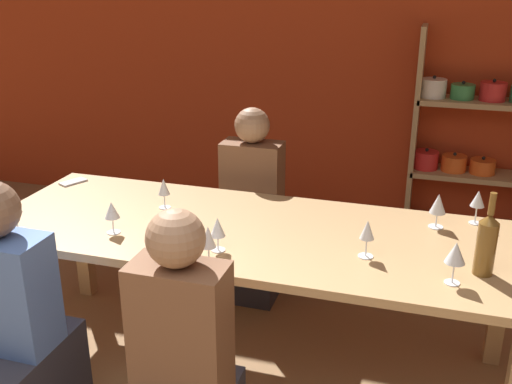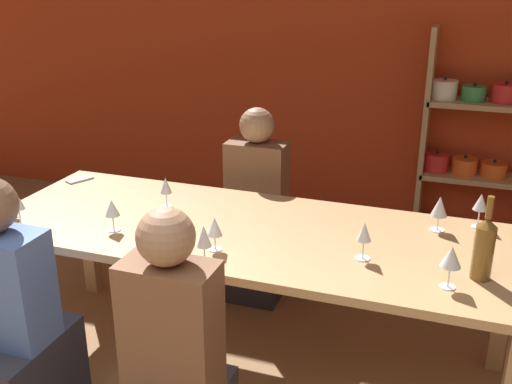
{
  "view_description": "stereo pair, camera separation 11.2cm",
  "coord_description": "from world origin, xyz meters",
  "px_view_note": "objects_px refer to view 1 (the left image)",
  "views": [
    {
      "loc": [
        0.82,
        -0.68,
        1.93
      ],
      "look_at": [
        0.03,
        1.89,
        0.91
      ],
      "focal_mm": 42.0,
      "sensor_mm": 36.0,
      "label": 1
    },
    {
      "loc": [
        0.93,
        -0.65,
        1.93
      ],
      "look_at": [
        0.03,
        1.89,
        0.91
      ],
      "focal_mm": 42.0,
      "sensor_mm": 36.0,
      "label": 2
    }
  ],
  "objects_px": {
    "shelf_unit": "(482,159)",
    "wine_glass_empty_b": "(218,228)",
    "wine_glass_red_f": "(15,207)",
    "wine_glass_red_b": "(456,254)",
    "wine_bottle_green": "(486,243)",
    "wine_glass_red_c": "(112,211)",
    "wine_glass_white_a": "(6,199)",
    "person_far_a": "(252,226)",
    "wine_glass_red_e": "(208,238)",
    "wine_glass_red_d": "(438,205)",
    "wine_glass_empty_a": "(478,200)",
    "wine_glass_red_a": "(164,188)",
    "wine_glass_red_g": "(367,231)",
    "cell_phone": "(73,182)",
    "dining_table": "(250,244)",
    "person_near_a": "(14,350)"
  },
  "relations": [
    {
      "from": "person_near_a",
      "to": "person_far_a",
      "type": "bearing_deg",
      "value": 69.4
    },
    {
      "from": "wine_glass_red_e",
      "to": "wine_glass_red_f",
      "type": "relative_size",
      "value": 1.02
    },
    {
      "from": "wine_glass_red_b",
      "to": "wine_glass_empty_b",
      "type": "relative_size",
      "value": 1.15
    },
    {
      "from": "person_far_a",
      "to": "person_near_a",
      "type": "bearing_deg",
      "value": 69.4
    },
    {
      "from": "wine_bottle_green",
      "to": "wine_glass_red_c",
      "type": "bearing_deg",
      "value": -177.15
    },
    {
      "from": "dining_table",
      "to": "wine_glass_red_d",
      "type": "height_order",
      "value": "wine_glass_red_d"
    },
    {
      "from": "person_near_a",
      "to": "wine_glass_red_b",
      "type": "bearing_deg",
      "value": 16.6
    },
    {
      "from": "wine_glass_red_a",
      "to": "wine_glass_red_e",
      "type": "relative_size",
      "value": 0.94
    },
    {
      "from": "wine_bottle_green",
      "to": "wine_glass_red_a",
      "type": "relative_size",
      "value": 2.21
    },
    {
      "from": "wine_glass_red_e",
      "to": "person_near_a",
      "type": "height_order",
      "value": "person_near_a"
    },
    {
      "from": "wine_glass_white_a",
      "to": "person_far_a",
      "type": "bearing_deg",
      "value": 46.04
    },
    {
      "from": "wine_glass_red_b",
      "to": "wine_glass_red_d",
      "type": "bearing_deg",
      "value": 97.73
    },
    {
      "from": "shelf_unit",
      "to": "wine_glass_red_g",
      "type": "height_order",
      "value": "shelf_unit"
    },
    {
      "from": "shelf_unit",
      "to": "wine_glass_red_a",
      "type": "height_order",
      "value": "shelf_unit"
    },
    {
      "from": "wine_glass_white_a",
      "to": "wine_glass_red_f",
      "type": "bearing_deg",
      "value": -36.55
    },
    {
      "from": "shelf_unit",
      "to": "wine_glass_empty_a",
      "type": "xyz_separation_m",
      "value": [
        -0.11,
        -1.46,
        0.23
      ]
    },
    {
      "from": "person_near_a",
      "to": "cell_phone",
      "type": "bearing_deg",
      "value": 109.51
    },
    {
      "from": "wine_glass_empty_b",
      "to": "wine_glass_red_g",
      "type": "distance_m",
      "value": 0.64
    },
    {
      "from": "wine_glass_white_a",
      "to": "wine_glass_empty_a",
      "type": "bearing_deg",
      "value": 16.0
    },
    {
      "from": "dining_table",
      "to": "wine_glass_red_g",
      "type": "xyz_separation_m",
      "value": [
        0.56,
        -0.13,
        0.2
      ]
    },
    {
      "from": "wine_glass_empty_a",
      "to": "person_far_a",
      "type": "relative_size",
      "value": 0.14
    },
    {
      "from": "shelf_unit",
      "to": "wine_glass_empty_b",
      "type": "height_order",
      "value": "shelf_unit"
    },
    {
      "from": "wine_glass_white_a",
      "to": "wine_glass_red_a",
      "type": "bearing_deg",
      "value": 29.29
    },
    {
      "from": "wine_glass_red_f",
      "to": "wine_glass_red_b",
      "type": "bearing_deg",
      "value": 1.96
    },
    {
      "from": "wine_glass_red_c",
      "to": "person_far_a",
      "type": "distance_m",
      "value": 1.12
    },
    {
      "from": "wine_glass_white_a",
      "to": "person_near_a",
      "type": "height_order",
      "value": "person_near_a"
    },
    {
      "from": "wine_bottle_green",
      "to": "wine_glass_red_d",
      "type": "height_order",
      "value": "wine_bottle_green"
    },
    {
      "from": "wine_glass_red_a",
      "to": "wine_glass_red_d",
      "type": "distance_m",
      "value": 1.35
    },
    {
      "from": "wine_glass_red_g",
      "to": "cell_phone",
      "type": "bearing_deg",
      "value": 165.36
    },
    {
      "from": "wine_glass_red_b",
      "to": "person_near_a",
      "type": "relative_size",
      "value": 0.15
    },
    {
      "from": "wine_glass_red_d",
      "to": "wine_glass_red_c",
      "type": "bearing_deg",
      "value": -160.63
    },
    {
      "from": "wine_glass_red_b",
      "to": "wine_glass_red_c",
      "type": "distance_m",
      "value": 1.51
    },
    {
      "from": "wine_glass_red_g",
      "to": "wine_glass_red_b",
      "type": "bearing_deg",
      "value": -20.58
    },
    {
      "from": "wine_bottle_green",
      "to": "person_near_a",
      "type": "height_order",
      "value": "person_near_a"
    },
    {
      "from": "wine_bottle_green",
      "to": "person_near_a",
      "type": "xyz_separation_m",
      "value": [
        -1.82,
        -0.62,
        -0.46
      ]
    },
    {
      "from": "shelf_unit",
      "to": "wine_bottle_green",
      "type": "xyz_separation_m",
      "value": [
        -0.1,
        -1.99,
        0.24
      ]
    },
    {
      "from": "wine_glass_red_e",
      "to": "wine_glass_empty_b",
      "type": "xyz_separation_m",
      "value": [
        -0.01,
        0.13,
        -0.01
      ]
    },
    {
      "from": "wine_glass_red_a",
      "to": "wine_glass_red_f",
      "type": "bearing_deg",
      "value": -139.97
    },
    {
      "from": "wine_glass_empty_a",
      "to": "wine_glass_empty_b",
      "type": "relative_size",
      "value": 1.1
    },
    {
      "from": "dining_table",
      "to": "wine_glass_red_e",
      "type": "distance_m",
      "value": 0.44
    },
    {
      "from": "dining_table",
      "to": "wine_glass_red_e",
      "type": "bearing_deg",
      "value": -98.28
    },
    {
      "from": "wine_bottle_green",
      "to": "wine_glass_empty_b",
      "type": "relative_size",
      "value": 2.27
    },
    {
      "from": "wine_glass_red_c",
      "to": "wine_glass_red_d",
      "type": "height_order",
      "value": "wine_glass_red_d"
    },
    {
      "from": "wine_glass_red_a",
      "to": "wine_glass_red_b",
      "type": "relative_size",
      "value": 0.9
    },
    {
      "from": "wine_glass_red_d",
      "to": "dining_table",
      "type": "bearing_deg",
      "value": -161.87
    },
    {
      "from": "wine_bottle_green",
      "to": "wine_glass_white_a",
      "type": "bearing_deg",
      "value": -177.42
    },
    {
      "from": "wine_glass_empty_b",
      "to": "wine_glass_red_d",
      "type": "bearing_deg",
      "value": 30.64
    },
    {
      "from": "wine_glass_white_a",
      "to": "wine_glass_red_c",
      "type": "distance_m",
      "value": 0.56
    },
    {
      "from": "wine_glass_red_f",
      "to": "wine_glass_empty_b",
      "type": "bearing_deg",
      "value": 4.25
    },
    {
      "from": "wine_bottle_green",
      "to": "wine_glass_white_a",
      "type": "relative_size",
      "value": 2.08
    }
  ]
}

